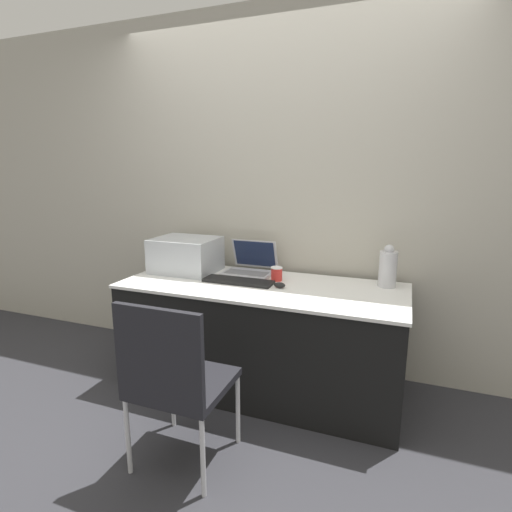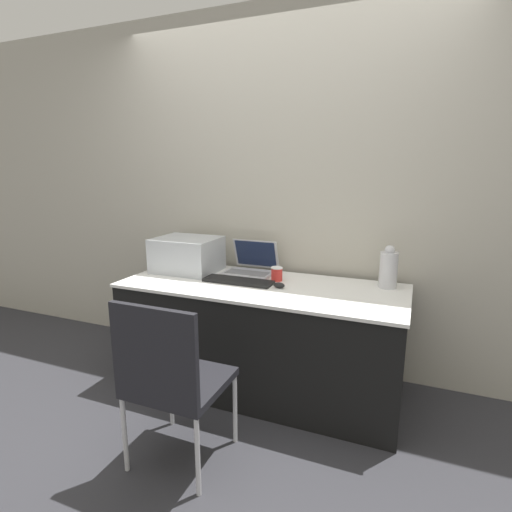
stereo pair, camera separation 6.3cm
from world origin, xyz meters
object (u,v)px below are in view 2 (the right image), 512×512
printer (187,253)px  external_keyboard (238,281)px  mouse (279,285)px  chair (171,374)px  laptop_left (251,266)px  metal_pitcher (388,268)px  coffee_cup (277,274)px

printer → external_keyboard: (0.48, -0.14, -0.12)m
mouse → chair: bearing=-107.0°
laptop_left → mouse: laptop_left is taller
laptop_left → chair: size_ratio=0.39×
mouse → external_keyboard: bearing=177.0°
printer → chair: (0.52, -1.00, -0.36)m
external_keyboard → chair: bearing=-87.6°
printer → chair: bearing=-62.8°
mouse → chair: chair is taller
chair → printer: bearing=117.2°
metal_pitcher → chair: bearing=-128.6°
mouse → coffee_cup: bearing=114.4°
mouse → chair: size_ratio=0.08×
external_keyboard → coffee_cup: coffee_cup is taller
printer → laptop_left: printer is taller
mouse → chair: 0.92m
metal_pitcher → laptop_left: bearing=-179.8°
coffee_cup → mouse: coffee_cup is taller
printer → metal_pitcher: metal_pitcher is taller
external_keyboard → chair: 0.90m
printer → coffee_cup: 0.71m
metal_pitcher → chair: size_ratio=0.31×
metal_pitcher → mouse: bearing=-156.6°
laptop_left → printer: bearing=-165.7°
printer → mouse: size_ratio=6.11×
coffee_cup → metal_pitcher: bearing=9.7°
laptop_left → chair: (0.05, -1.12, -0.28)m
metal_pitcher → coffee_cup: bearing=-170.3°
laptop_left → metal_pitcher: (0.95, 0.00, 0.07)m
external_keyboard → coffee_cup: size_ratio=5.02×
printer → mouse: bearing=-11.3°
printer → coffee_cup: printer is taller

